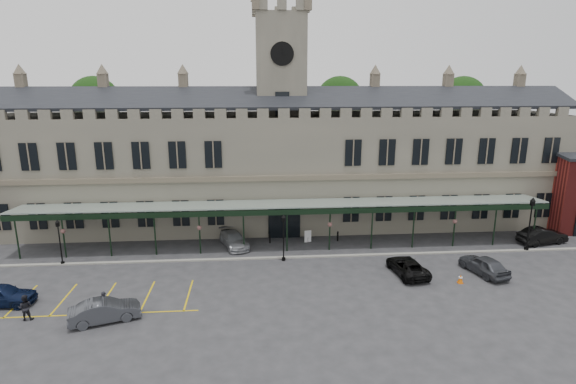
{
  "coord_description": "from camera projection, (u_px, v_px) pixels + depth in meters",
  "views": [
    {
      "loc": [
        -2.95,
        -32.04,
        15.67
      ],
      "look_at": [
        0.0,
        6.0,
        6.0
      ],
      "focal_mm": 28.0,
      "sensor_mm": 36.0,
      "label": 1
    }
  ],
  "objects": [
    {
      "name": "traffic_cone",
      "position": [
        460.0,
        279.0,
        35.34
      ],
      "size": [
        0.45,
        0.45,
        0.72
      ],
      "rotation": [
        0.0,
        0.0,
        -0.27
      ],
      "color": "#E05D07",
      "rests_on": "ground"
    },
    {
      "name": "car_right_b",
      "position": [
        542.0,
        236.0,
        43.74
      ],
      "size": [
        5.08,
        2.62,
        1.59
      ],
      "primitive_type": "imported",
      "rotation": [
        0.0,
        0.0,
        1.77
      ],
      "color": "black",
      "rests_on": "ground"
    },
    {
      "name": "parking_markings",
      "position": [
        104.0,
        301.0,
        32.54
      ],
      "size": [
        16.0,
        6.0,
        0.01
      ],
      "primitive_type": null,
      "color": "gold",
      "rests_on": "ground"
    },
    {
      "name": "lamp_post_mid",
      "position": [
        284.0,
        233.0,
        39.17
      ],
      "size": [
        0.4,
        0.4,
        4.27
      ],
      "color": "black",
      "rests_on": "ground"
    },
    {
      "name": "car_left_b",
      "position": [
        105.0,
        311.0,
        29.68
      ],
      "size": [
        4.79,
        2.93,
        1.49
      ],
      "primitive_type": "imported",
      "rotation": [
        0.0,
        0.0,
        1.89
      ],
      "color": "#3A3C42",
      "rests_on": "ground"
    },
    {
      "name": "person_a",
      "position": [
        105.0,
        304.0,
        30.36
      ],
      "size": [
        0.73,
        0.59,
        1.73
      ],
      "primitive_type": "imported",
      "rotation": [
        0.0,
        0.0,
        0.32
      ],
      "color": "black",
      "rests_on": "ground"
    },
    {
      "name": "ground",
      "position": [
        294.0,
        285.0,
        35.04
      ],
      "size": [
        140.0,
        140.0,
        0.0
      ],
      "primitive_type": "plane",
      "color": "#2E2E31"
    },
    {
      "name": "car_taxi",
      "position": [
        234.0,
        239.0,
        42.99
      ],
      "size": [
        3.42,
        5.15,
        1.39
      ],
      "primitive_type": "imported",
      "rotation": [
        0.0,
        0.0,
        0.34
      ],
      "color": "#989BA0",
      "rests_on": "ground"
    },
    {
      "name": "car_right_a",
      "position": [
        484.0,
        265.0,
        36.94
      ],
      "size": [
        2.95,
        4.86,
        1.55
      ],
      "primitive_type": "imported",
      "rotation": [
        0.0,
        0.0,
        3.41
      ],
      "color": "#3A3C42",
      "rests_on": "ground"
    },
    {
      "name": "station_building",
      "position": [
        281.0,
        166.0,
        48.82
      ],
      "size": [
        60.0,
        10.36,
        17.3
      ],
      "color": "#635F53",
      "rests_on": "ground"
    },
    {
      "name": "kerb",
      "position": [
        288.0,
        257.0,
        40.34
      ],
      "size": [
        60.0,
        0.4,
        0.12
      ],
      "primitive_type": "cube",
      "color": "gray",
      "rests_on": "ground"
    },
    {
      "name": "tree_behind_mid",
      "position": [
        339.0,
        102.0,
        56.65
      ],
      "size": [
        6.0,
        6.0,
        16.0
      ],
      "color": "#332314",
      "rests_on": "ground"
    },
    {
      "name": "bollard_right",
      "position": [
        338.0,
        236.0,
        44.47
      ],
      "size": [
        0.17,
        0.17,
        0.98
      ],
      "primitive_type": "cylinder",
      "color": "black",
      "rests_on": "ground"
    },
    {
      "name": "person_b",
      "position": [
        25.0,
        307.0,
        29.82
      ],
      "size": [
        0.94,
        0.77,
        1.78
      ],
      "primitive_type": "imported",
      "rotation": [
        0.0,
        0.0,
        3.26
      ],
      "color": "black",
      "rests_on": "ground"
    },
    {
      "name": "lamp_post_left",
      "position": [
        59.0,
        238.0,
        38.33
      ],
      "size": [
        0.39,
        0.39,
        4.1
      ],
      "color": "black",
      "rests_on": "ground"
    },
    {
      "name": "tree_behind_left",
      "position": [
        95.0,
        103.0,
        54.4
      ],
      "size": [
        6.0,
        6.0,
        16.0
      ],
      "color": "#332314",
      "rests_on": "ground"
    },
    {
      "name": "car_van",
      "position": [
        407.0,
        266.0,
        36.88
      ],
      "size": [
        2.75,
        5.01,
        1.33
      ],
      "primitive_type": "imported",
      "rotation": [
        0.0,
        0.0,
        3.26
      ],
      "color": "black",
      "rests_on": "ground"
    },
    {
      "name": "lamp_post_right",
      "position": [
        530.0,
        220.0,
        41.28
      ],
      "size": [
        0.49,
        0.49,
        5.18
      ],
      "color": "black",
      "rests_on": "ground"
    },
    {
      "name": "tree_behind_right",
      "position": [
        462.0,
        101.0,
        57.85
      ],
      "size": [
        6.0,
        6.0,
        16.0
      ],
      "color": "#332314",
      "rests_on": "ground"
    },
    {
      "name": "car_left_a",
      "position": [
        1.0,
        295.0,
        31.78
      ],
      "size": [
        4.66,
        2.01,
        1.57
      ],
      "primitive_type": "imported",
      "rotation": [
        0.0,
        0.0,
        1.54
      ],
      "color": "black",
      "rests_on": "ground"
    },
    {
      "name": "sign_board",
      "position": [
        308.0,
        236.0,
        44.14
      ],
      "size": [
        0.69,
        0.22,
        1.2
      ],
      "rotation": [
        0.0,
        0.0,
        0.24
      ],
      "color": "black",
      "rests_on": "ground"
    },
    {
      "name": "bollard_left",
      "position": [
        270.0,
        239.0,
        43.95
      ],
      "size": [
        0.14,
        0.14,
        0.81
      ],
      "primitive_type": "cylinder",
      "color": "black",
      "rests_on": "ground"
    },
    {
      "name": "canopy",
      "position": [
        287.0,
        226.0,
        41.66
      ],
      "size": [
        50.0,
        4.1,
        4.3
      ],
      "color": "#8C9E93",
      "rests_on": "ground"
    },
    {
      "name": "clock_tower",
      "position": [
        281.0,
        103.0,
        47.28
      ],
      "size": [
        5.6,
        5.6,
        24.8
      ],
      "color": "#635F53",
      "rests_on": "ground"
    }
  ]
}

